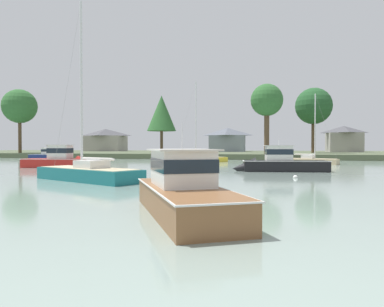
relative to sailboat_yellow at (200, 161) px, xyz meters
The scene contains 18 objects.
far_shore_bank 39.07m from the sailboat_yellow, 90.48° to the left, with size 169.20×54.92×1.02m, color #4C563D.
sailboat_yellow is the anchor object (origin of this frame).
cruiser_black 21.10m from the sailboat_yellow, 57.92° to the right, with size 9.74×3.58×4.56m.
cruiser_red 21.32m from the sailboat_yellow, 129.33° to the right, with size 8.91×3.77×4.70m.
cruiser_wood 41.82m from the sailboat_yellow, 80.29° to the right, with size 6.14×8.91×4.26m.
sailboat_teal 30.92m from the sailboat_yellow, 94.63° to the right, with size 9.64×6.59×13.92m.
sailboat_sand 16.51m from the sailboat_yellow, ahead, with size 7.63×4.79×10.42m.
cruiser_navy 29.38m from the sailboat_yellow, behind, with size 8.93×3.14×4.17m.
mooring_buoy_red 18.94m from the sailboat_yellow, 164.56° to the left, with size 0.41×0.41×0.46m.
mooring_buoy_white 28.38m from the sailboat_yellow, 63.67° to the right, with size 0.36×0.36×0.42m.
mooring_buoy_green 14.66m from the sailboat_yellow, 151.63° to the right, with size 0.45×0.45×0.51m.
shore_tree_left 20.78m from the sailboat_yellow, 125.66° to the left, with size 5.96×5.96×11.94m.
shore_tree_left_mid 49.13m from the sailboat_yellow, 160.16° to the left, with size 7.70×7.70×14.48m.
shore_tree_center 20.50m from the sailboat_yellow, 54.01° to the left, with size 6.09×6.09×13.33m.
shore_tree_center_right 37.76m from the sailboat_yellow, 55.18° to the left, with size 8.20×8.20×14.71m.
cottage_eastern 54.85m from the sailboat_yellow, 56.49° to the left, with size 8.79×9.10×6.89m.
cottage_behind_trees 62.08m from the sailboat_yellow, 129.24° to the left, with size 12.38×8.47×6.91m.
cottage_hillside 45.57m from the sailboat_yellow, 90.86° to the left, with size 10.32×8.47×6.68m.
Camera 1 is at (10.74, -5.23, 2.54)m, focal length 33.14 mm.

